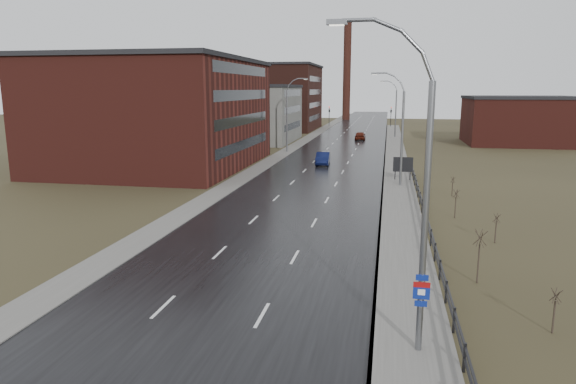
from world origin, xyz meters
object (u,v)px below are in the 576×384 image
at_px(billboard, 403,165).
at_px(car_far, 360,136).
at_px(streetlight_main, 417,195).
at_px(car_near, 323,159).

distance_m(billboard, car_far, 45.04).
distance_m(streetlight_main, car_near, 48.80).
bearing_deg(billboard, car_far, 98.86).
height_order(car_near, car_far, car_far).
distance_m(streetlight_main, car_far, 82.07).
bearing_deg(car_far, car_near, 85.06).
bearing_deg(car_far, billboard, 98.87).
height_order(billboard, car_near, billboard).
bearing_deg(billboard, streetlight_main, -90.97).
bearing_deg(car_near, streetlight_main, -82.48).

